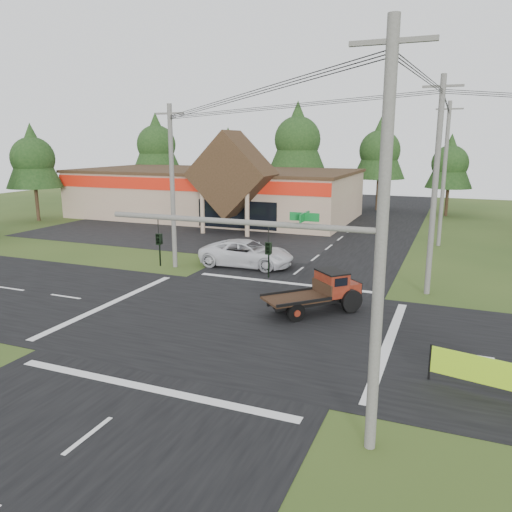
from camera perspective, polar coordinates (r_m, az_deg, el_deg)
The scene contains 19 objects.
ground at distance 23.42m, azimuth -2.49°, elevation -7.49°, with size 120.00×120.00×0.00m, color #2A4318.
road_ns at distance 23.42m, azimuth -2.49°, elevation -7.47°, with size 12.00×120.00×0.02m, color black.
road_ew at distance 23.42m, azimuth -2.49°, elevation -7.46°, with size 120.00×12.00×0.02m, color black.
parking_apron at distance 46.05m, azimuth -8.53°, elevation 2.58°, with size 28.00×14.00×0.02m, color black.
cvs_building at distance 55.67m, azimuth -4.60°, elevation 7.32°, with size 30.40×18.20×9.19m.
traffic_signal_mast at distance 13.42m, azimuth 6.68°, elevation -3.34°, with size 8.12×0.24×7.00m.
utility_pole_nr at distance 12.80m, azimuth 14.09°, elevation 1.16°, with size 2.00×0.30×11.00m.
utility_pole_nw at distance 32.92m, azimuth -9.55°, elevation 7.90°, with size 2.00×0.30×10.50m.
utility_pole_ne at distance 28.06m, azimuth 19.79°, elevation 7.52°, with size 2.00×0.30×11.50m.
utility_pole_n at distance 42.03m, azimuth 20.71°, elevation 8.79°, with size 2.00×0.30×11.20m.
tree_row_a at distance 71.61m, azimuth -11.34°, elevation 12.58°, with size 6.72×6.72×12.12m.
tree_row_b at distance 68.49m, azimuth -3.18°, elevation 11.67°, with size 5.60×5.60×10.10m.
tree_row_c at distance 63.89m, azimuth 4.76°, elevation 13.37°, with size 7.28×7.28×13.13m.
tree_row_d at distance 62.62m, azimuth 13.98°, elevation 11.82°, with size 6.16×6.16×11.11m.
tree_row_e at distance 59.99m, azimuth 21.30°, elevation 10.02°, with size 5.04×5.04×9.09m.
tree_side_w at distance 57.39m, azimuth -24.18°, elevation 10.35°, with size 5.60×5.60×10.10m.
antique_flatbed_truck at distance 24.43m, azimuth 6.68°, elevation -4.16°, with size 1.87×4.89×2.05m, color #55140C, non-canonical shape.
roadside_banner at distance 18.47m, azimuth 25.08°, elevation -12.33°, with size 3.90×0.11×1.33m, color #96CF1B, non-canonical shape.
white_pickup at distance 33.40m, azimuth -1.06°, elevation 0.30°, with size 2.89×6.26×1.74m, color silver.
Camera 1 is at (9.19, -19.94, 8.16)m, focal length 35.00 mm.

